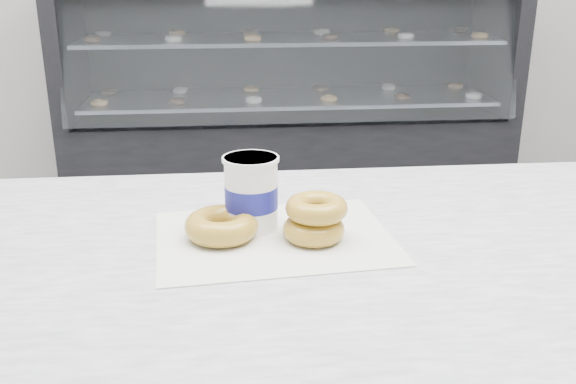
% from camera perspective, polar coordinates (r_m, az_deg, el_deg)
% --- Properties ---
extents(display_case, '(2.40, 0.74, 1.25)m').
position_cam_1_polar(display_case, '(3.63, 0.03, 7.02)').
color(display_case, black).
rests_on(display_case, ground).
extents(wax_paper, '(0.36, 0.29, 0.00)m').
position_cam_1_polar(wax_paper, '(0.94, -1.24, -4.05)').
color(wax_paper, silver).
rests_on(wax_paper, counter).
extents(donut_single, '(0.14, 0.14, 0.04)m').
position_cam_1_polar(donut_single, '(0.94, -5.94, -3.00)').
color(donut_single, '#B79232').
rests_on(donut_single, wax_paper).
extents(donut_stack, '(0.13, 0.13, 0.06)m').
position_cam_1_polar(donut_stack, '(0.92, 2.43, -2.38)').
color(donut_stack, '#B79232').
rests_on(donut_stack, wax_paper).
extents(coffee_cup, '(0.11, 0.11, 0.11)m').
position_cam_1_polar(coffee_cup, '(0.96, -3.29, -0.05)').
color(coffee_cup, white).
rests_on(coffee_cup, counter).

